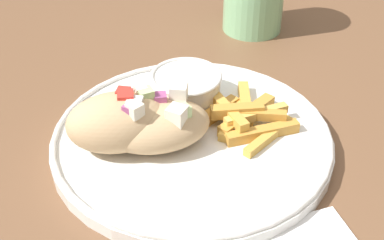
{
  "coord_description": "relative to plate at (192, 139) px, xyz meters",
  "views": [
    {
      "loc": [
        -0.24,
        -0.4,
        1.08
      ],
      "look_at": [
        -0.04,
        -0.02,
        0.76
      ],
      "focal_mm": 50.0,
      "sensor_mm": 36.0,
      "label": 1
    }
  ],
  "objects": [
    {
      "name": "plate",
      "position": [
        0.0,
        0.0,
        0.0
      ],
      "size": [
        0.29,
        0.29,
        0.02
      ],
      "color": "white",
      "rests_on": "table"
    },
    {
      "name": "sauce_ramekin",
      "position": [
        0.02,
        0.06,
        0.02
      ],
      "size": [
        0.08,
        0.08,
        0.04
      ],
      "color": "white",
      "rests_on": "plate"
    },
    {
      "name": "pita_sandwich_near",
      "position": [
        -0.04,
        0.01,
        0.03
      ],
      "size": [
        0.12,
        0.1,
        0.06
      ],
      "rotation": [
        0.0,
        0.0,
        -0.26
      ],
      "color": "tan",
      "rests_on": "plate"
    },
    {
      "name": "fries_pile",
      "position": [
        0.06,
        -0.01,
        0.01
      ],
      "size": [
        0.1,
        0.12,
        0.02
      ],
      "color": "gold",
      "rests_on": "plate"
    },
    {
      "name": "pita_sandwich_far",
      "position": [
        -0.07,
        0.02,
        0.03
      ],
      "size": [
        0.12,
        0.1,
        0.06
      ],
      "rotation": [
        0.0,
        0.0,
        -0.28
      ],
      "color": "tan",
      "rests_on": "plate"
    },
    {
      "name": "table",
      "position": [
        0.04,
        0.02,
        -0.06
      ],
      "size": [
        1.6,
        1.6,
        0.73
      ],
      "color": "brown",
      "rests_on": "ground_plane"
    }
  ]
}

